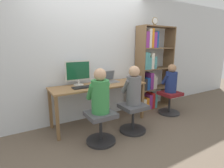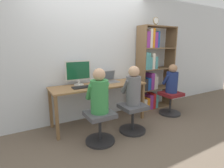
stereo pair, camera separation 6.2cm
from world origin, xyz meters
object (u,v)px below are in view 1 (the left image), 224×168
Objects in this scene: person_at_monitor at (100,93)px; person_near_shelf at (171,80)px; desktop_monitor at (78,72)px; desk_clock at (155,21)px; laptop at (110,80)px; person_at_laptop at (134,87)px; keyboard at (83,87)px; office_chair_right at (133,116)px; bookshelf at (150,71)px; office_chair_left at (101,125)px; office_chair_side at (170,101)px.

person_at_monitor is 1.89m from person_near_shelf.
desk_clock reaches higher than desktop_monitor.
laptop is 1.62m from desk_clock.
laptop is 0.47× the size of person_at_laptop.
person_near_shelf is at bearing -8.59° from keyboard.
office_chair_right is 2.12m from desk_clock.
bookshelf is (1.71, 0.76, 0.12)m from person_at_monitor.
desk_clock is at bearing -4.20° from desktop_monitor.
person_at_laptop is at bearing -145.37° from bookshelf.
bookshelf is 3.12× the size of person_near_shelf.
laptop is at bearing 16.55° from keyboard.
keyboard is 1.93m from person_near_shelf.
person_at_laptop is (0.66, 0.04, 0.52)m from office_chair_left.
person_at_laptop is 1.10× the size of person_near_shelf.
person_near_shelf is at bearing 11.64° from office_chair_right.
bookshelf is (1.11, 0.00, 0.10)m from laptop.
desk_clock is at bearing 32.10° from office_chair_right.
person_at_monitor reaches higher than keyboard.
office_chair_side is (1.87, 0.28, 0.00)m from office_chair_left.
keyboard is at bearing -173.75° from bookshelf.
office_chair_right is 1.33m from person_near_shelf.
desk_clock is at bearing 3.60° from keyboard.
desktop_monitor is at bearing 176.06° from laptop.
laptop is 0.97m from person_at_monitor.
person_near_shelf is at bearing -71.45° from bookshelf.
desk_clock is at bearing 114.32° from person_near_shelf.
office_chair_left is 0.26× the size of bookshelf.
laptop is (0.65, -0.04, -0.20)m from desktop_monitor.
office_chair_left is (0.05, -0.81, -0.73)m from desktop_monitor.
person_at_monitor is 1.01× the size of person_at_laptop.
person_at_laptop is at bearing -168.77° from office_chair_side.
person_at_laptop is at bearing -168.57° from person_near_shelf.
office_chair_left is 1.98m from bookshelf.
desk_clock reaches higher than office_chair_right.
desktop_monitor is 2.00m from person_near_shelf.
desk_clock is at bearing 31.91° from person_at_laptop.
person_at_laptop reaches higher than keyboard.
person_near_shelf is (0.00, 0.00, 0.49)m from office_chair_side.
desktop_monitor is 2.01m from desk_clock.
person_near_shelf is (1.91, -0.53, -0.24)m from desktop_monitor.
person_at_laptop reaches higher than office_chair_right.
bookshelf reaches higher than office_chair_right.
person_near_shelf is at bearing 90.00° from office_chair_side.
laptop is 0.82× the size of keyboard.
laptop is at bearing -3.94° from desktop_monitor.
desktop_monitor is at bearing 132.18° from office_chair_right.
desk_clock is (1.03, 0.65, 1.74)m from office_chair_right.
office_chair_side is at bearing -65.91° from desk_clock.
person_at_monitor is 1.11× the size of person_near_shelf.
desktop_monitor is 1.76m from bookshelf.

